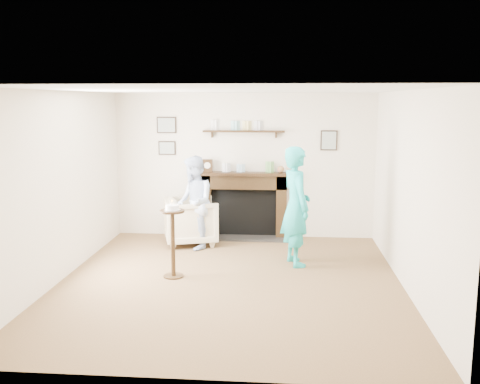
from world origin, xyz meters
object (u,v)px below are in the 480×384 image
object	(u,v)px
woman	(295,264)
pedestal_table	(173,230)
armchair	(191,243)
man	(195,248)

from	to	relation	value
woman	pedestal_table	distance (m)	1.92
pedestal_table	armchair	bearing A→B (deg)	91.85
armchair	pedestal_table	distance (m)	1.85
man	woman	world-z (taller)	woman
woman	pedestal_table	world-z (taller)	pedestal_table
woman	armchair	bearing A→B (deg)	39.89
man	woman	size ratio (longest dim) A/B	0.87
man	pedestal_table	size ratio (longest dim) A/B	1.41
armchair	woman	distance (m)	2.00
armchair	man	world-z (taller)	man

